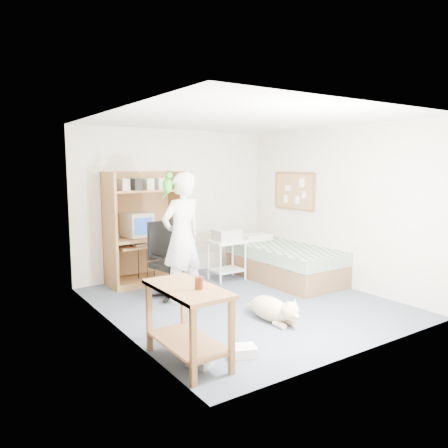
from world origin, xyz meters
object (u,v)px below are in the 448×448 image
side_desk (188,313)px  printer_cart (227,254)px  computer_hutch (144,233)px  office_chair (169,270)px  person (182,238)px  dog (273,309)px  bed (284,262)px

side_desk → printer_cart: (2.05, 2.33, -0.05)m
computer_hutch → side_desk: 3.08m
office_chair → person: 0.60m
office_chair → dog: bearing=-81.6°
computer_hutch → bed: (2.00, -1.12, -0.53)m
side_desk → person: size_ratio=0.56×
computer_hutch → side_desk: (-0.85, -2.94, -0.33)m
person → printer_cart: (1.17, 0.61, -0.46)m
computer_hutch → person: 1.22m
computer_hutch → office_chair: size_ratio=1.66×
computer_hutch → printer_cart: 1.40m
bed → printer_cart: (-0.80, 0.52, 0.15)m
person → bed: bearing=171.4°
printer_cart → side_desk: bearing=-130.2°
bed → dog: bed is taller
computer_hutch → side_desk: bearing=-106.1°
person → printer_cart: person is taller
bed → side_desk: (-2.85, -1.82, 0.21)m
computer_hutch → person: person is taller
computer_hutch → printer_cart: bearing=-26.7°
side_desk → person: (0.88, 1.72, 0.41)m
bed → office_chair: size_ratio=1.86×
person → computer_hutch: bearing=-100.0°
computer_hutch → office_chair: 1.01m
printer_cart → dog: bearing=-107.3°
computer_hutch → office_chair: bearing=-92.0°
office_chair → bed: bearing=-17.3°
bed → computer_hutch: bearing=150.7°
office_chair → person: size_ratio=0.60×
side_desk → dog: side_desk is taller
bed → office_chair: (-2.03, 0.21, 0.10)m
dog → printer_cart: size_ratio=1.43×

